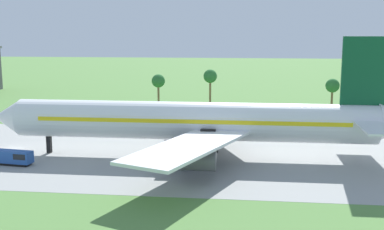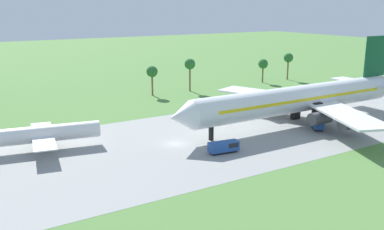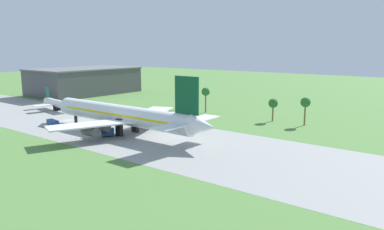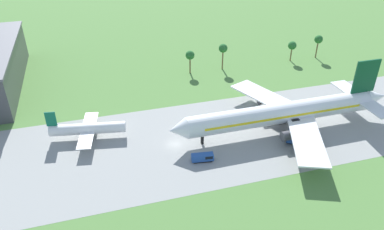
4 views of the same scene
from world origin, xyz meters
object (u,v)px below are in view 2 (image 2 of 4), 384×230
at_px(regional_aircraft, 42,134).
at_px(catering_van, 225,147).
at_px(baggage_tug, 318,124).
at_px(jet_airliner, 303,98).

distance_m(regional_aircraft, catering_van, 36.10).
bearing_deg(regional_aircraft, baggage_tug, -18.01).
relative_size(regional_aircraft, catering_van, 3.58).
xyz_separation_m(baggage_tug, catering_van, (-27.72, -1.84, -0.14)).
bearing_deg(baggage_tug, regional_aircraft, 161.99).
height_order(jet_airliner, catering_van, jet_airliner).
height_order(regional_aircraft, catering_van, regional_aircraft).
height_order(regional_aircraft, baggage_tug, regional_aircraft).
relative_size(regional_aircraft, baggage_tug, 5.12).
xyz_separation_m(jet_airliner, baggage_tug, (-1.32, -6.24, -4.74)).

